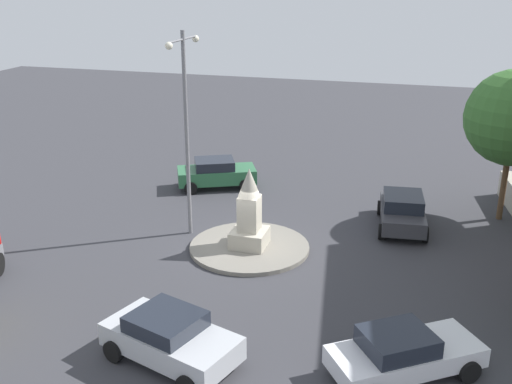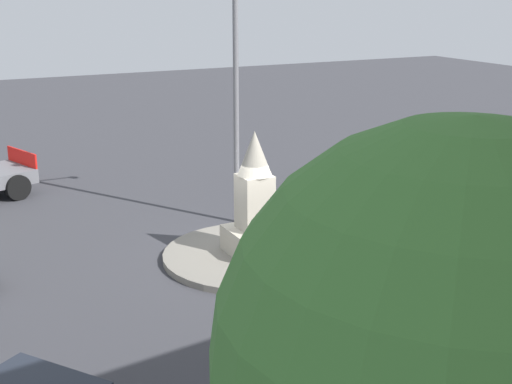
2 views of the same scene
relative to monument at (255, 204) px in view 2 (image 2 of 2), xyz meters
name	(u,v)px [view 2 (image 2 of 2)]	position (x,y,z in m)	size (l,w,h in m)	color
ground_plane	(255,258)	(0.00, 0.00, -1.46)	(80.00, 80.00, 0.00)	#38383D
traffic_island	(255,255)	(0.00, 0.00, -1.38)	(4.73, 4.73, 0.17)	gray
monument	(255,204)	(0.00, 0.00, 0.00)	(1.36, 1.36, 3.18)	#B2AA99
streetlamp	(236,53)	(-0.83, -2.84, 3.50)	(2.84, 0.28, 8.28)	slate
car_green_parked_right	(376,168)	(-6.50, -3.73, -0.69)	(3.17, 4.23, 1.49)	#2D6B42
tree_mid_cluster	(453,358)	(3.64, 11.10, 2.24)	(4.22, 4.22, 5.82)	brown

